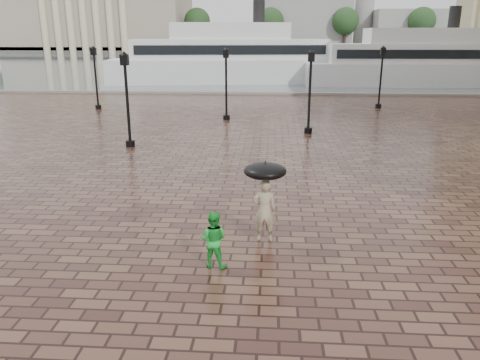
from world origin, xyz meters
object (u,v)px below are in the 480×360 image
object	(u,v)px
street_lamps	(232,84)
ferry_far	(421,62)
child_pedestrian	(213,239)
ferry_near	(230,58)
adult_pedestrian	(264,210)

from	to	relation	value
street_lamps	ferry_far	xyz separation A→B (m)	(18.65, 23.90, 0.15)
child_pedestrian	ferry_near	distance (m)	45.87
street_lamps	ferry_near	size ratio (longest dim) A/B	0.76
child_pedestrian	ferry_far	distance (m)	47.08
ferry_near	ferry_far	xyz separation A→B (m)	(21.07, -1.97, -0.25)
child_pedestrian	ferry_far	xyz separation A→B (m)	(17.41, 43.71, 1.79)
adult_pedestrian	ferry_far	distance (m)	45.22
street_lamps	adult_pedestrian	xyz separation A→B (m)	(2.40, -18.27, -1.47)
adult_pedestrian	child_pedestrian	world-z (taller)	adult_pedestrian
adult_pedestrian	ferry_far	world-z (taller)	ferry_far
street_lamps	ferry_far	world-z (taller)	ferry_far
street_lamps	adult_pedestrian	size ratio (longest dim) A/B	12.58
child_pedestrian	street_lamps	bearing A→B (deg)	-75.31
ferry_far	adult_pedestrian	bearing A→B (deg)	-112.33
ferry_near	ferry_far	size ratio (longest dim) A/B	1.12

